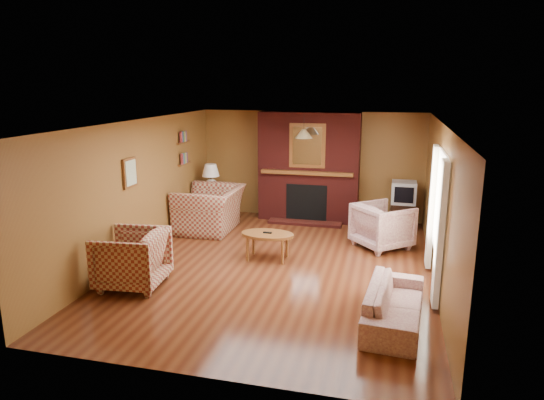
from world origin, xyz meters
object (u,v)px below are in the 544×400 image
(plaid_armchair, at_px, (132,259))
(floral_sofa, at_px, (394,304))
(table_lamp, at_px, (211,177))
(crt_tv, at_px, (404,192))
(floral_armchair, at_px, (383,226))
(plaid_loveseat, at_px, (210,209))
(fireplace, at_px, (309,168))
(side_table, at_px, (212,206))
(coffee_table, at_px, (267,236))
(tv_stand, at_px, (402,216))

(plaid_armchair, xyz_separation_m, floral_sofa, (3.85, -0.22, -0.19))
(table_lamp, xyz_separation_m, crt_tv, (4.15, 0.34, -0.21))
(floral_armchair, bearing_deg, plaid_loveseat, 44.77)
(plaid_armchair, distance_m, table_lamp, 3.79)
(fireplace, distance_m, plaid_armchair, 4.76)
(floral_sofa, xyz_separation_m, table_lamp, (-4.00, 3.97, 0.74))
(plaid_armchair, distance_m, side_table, 3.75)
(coffee_table, xyz_separation_m, tv_stand, (2.30, 2.49, -0.14))
(plaid_armchair, height_order, floral_sofa, plaid_armchair)
(fireplace, xyz_separation_m, table_lamp, (-2.10, -0.53, -0.19))
(floral_sofa, distance_m, floral_armchair, 2.97)
(floral_sofa, bearing_deg, crt_tv, 2.97)
(floral_sofa, distance_m, coffee_table, 2.83)
(plaid_loveseat, height_order, plaid_armchair, plaid_loveseat)
(side_table, height_order, tv_stand, side_table)
(plaid_armchair, distance_m, tv_stand, 5.73)
(fireplace, relative_size, floral_sofa, 1.41)
(table_lamp, bearing_deg, floral_armchair, -15.03)
(tv_stand, bearing_deg, fireplace, 171.21)
(side_table, bearing_deg, fireplace, 14.29)
(fireplace, xyz_separation_m, crt_tv, (2.05, -0.19, -0.40))
(plaid_loveseat, xyz_separation_m, side_table, (-0.25, 0.75, -0.13))
(plaid_loveseat, height_order, tv_stand, plaid_loveseat)
(crt_tv, bearing_deg, coffee_table, -132.83)
(fireplace, relative_size, tv_stand, 4.38)
(floral_sofa, bearing_deg, plaid_loveseat, 54.33)
(side_table, bearing_deg, tv_stand, 4.82)
(plaid_armchair, xyz_separation_m, coffee_table, (1.70, 1.60, -0.02))
(floral_armchair, height_order, tv_stand, floral_armchair)
(plaid_loveseat, xyz_separation_m, table_lamp, (-0.25, 0.75, 0.54))
(fireplace, height_order, table_lamp, fireplace)
(fireplace, bearing_deg, plaid_loveseat, -145.22)
(coffee_table, distance_m, tv_stand, 3.40)
(floral_armchair, xyz_separation_m, crt_tv, (0.38, 1.36, 0.36))
(floral_sofa, bearing_deg, fireplace, 27.84)
(floral_sofa, xyz_separation_m, coffee_table, (-2.15, 1.83, 0.17))
(coffee_table, height_order, crt_tv, crt_tv)
(tv_stand, relative_size, crt_tv, 1.09)
(fireplace, distance_m, table_lamp, 2.18)
(floral_armchair, bearing_deg, coffee_table, 79.43)
(fireplace, relative_size, crt_tv, 4.78)
(coffee_table, bearing_deg, plaid_armchair, -136.59)
(plaid_loveseat, bearing_deg, plaid_armchair, -3.03)
(floral_armchair, bearing_deg, crt_tv, -56.60)
(plaid_loveseat, distance_m, floral_sofa, 4.95)
(plaid_loveseat, xyz_separation_m, floral_sofa, (3.75, -3.22, -0.20))
(plaid_armchair, bearing_deg, table_lamp, 177.01)
(plaid_loveseat, distance_m, table_lamp, 0.96)
(table_lamp, height_order, tv_stand, table_lamp)
(plaid_armchair, xyz_separation_m, tv_stand, (4.00, 4.10, -0.16))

